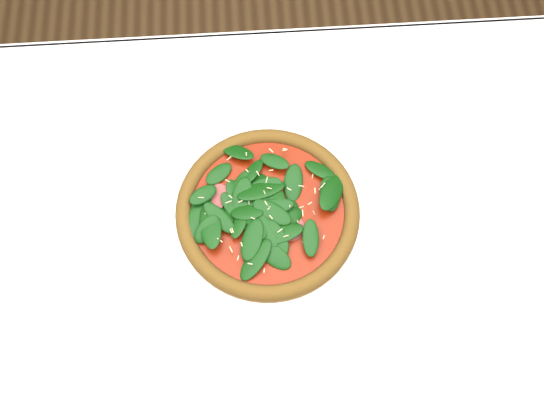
{
  "coord_description": "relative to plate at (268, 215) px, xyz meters",
  "views": [
    {
      "loc": [
        0.04,
        -0.3,
        1.63
      ],
      "look_at": [
        0.06,
        0.06,
        0.77
      ],
      "focal_mm": 40.0,
      "sensor_mm": 36.0,
      "label": 1
    }
  ],
  "objects": [
    {
      "name": "plate",
      "position": [
        0.0,
        0.0,
        0.0
      ],
      "size": [
        0.33,
        0.33,
        0.01
      ],
      "color": "white",
      "rests_on": "dining_table"
    },
    {
      "name": "saucer_far",
      "position": [
        0.25,
        0.16,
        -0.0
      ],
      "size": [
        0.15,
        0.15,
        0.01
      ],
      "color": "white",
      "rests_on": "dining_table"
    },
    {
      "name": "pizza",
      "position": [
        0.0,
        0.0,
        0.02
      ],
      "size": [
        0.35,
        0.35,
        0.04
      ],
      "rotation": [
        0.0,
        0.0,
        0.27
      ],
      "color": "#9B6925",
      "rests_on": "plate"
    },
    {
      "name": "ground",
      "position": [
        -0.05,
        -0.05,
        -0.76
      ],
      "size": [
        6.0,
        6.0,
        0.0
      ],
      "primitive_type": "plane",
      "color": "brown",
      "rests_on": "ground"
    },
    {
      "name": "dining_table",
      "position": [
        -0.05,
        -0.05,
        -0.11
      ],
      "size": [
        1.21,
        0.81,
        0.75
      ],
      "color": "white",
      "rests_on": "ground"
    }
  ]
}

